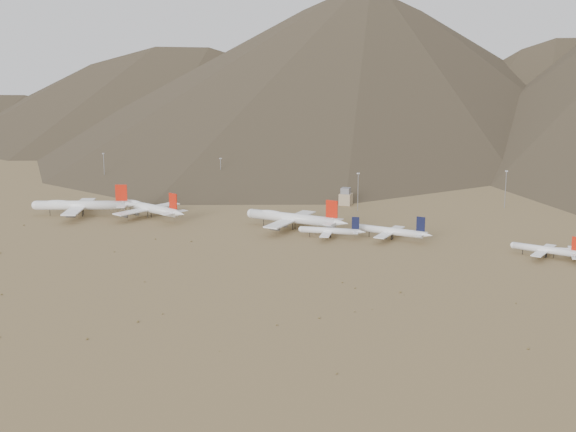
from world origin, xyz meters
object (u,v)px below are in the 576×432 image
(narrowbody_b, at_px, (393,231))
(widebody_centre, at_px, (148,208))
(narrowbody_a, at_px, (331,231))
(control_tower, at_px, (346,197))
(widebody_west, at_px, (81,205))
(widebody_east, at_px, (293,218))

(narrowbody_b, bearing_deg, widebody_centre, -172.31)
(narrowbody_a, xyz_separation_m, control_tower, (-17.56, 93.71, 1.08))
(widebody_west, xyz_separation_m, control_tower, (151.68, 91.81, -1.79))
(widebody_west, relative_size, widebody_centre, 1.10)
(widebody_west, distance_m, narrowbody_b, 203.79)
(widebody_centre, xyz_separation_m, narrowbody_b, (160.16, -4.36, -1.56))
(widebody_west, relative_size, narrowbody_a, 1.68)
(narrowbody_b, relative_size, control_tower, 3.82)
(widebody_west, height_order, widebody_centre, widebody_west)
(control_tower, bearing_deg, narrowbody_b, -58.84)
(widebody_east, relative_size, control_tower, 5.63)
(widebody_centre, xyz_separation_m, widebody_east, (97.74, 0.91, 0.45))
(widebody_centre, xyz_separation_m, control_tower, (108.14, 81.67, -1.18))
(narrowbody_a, bearing_deg, widebody_centre, 167.55)
(widebody_east, xyz_separation_m, narrowbody_b, (62.43, -5.28, -2.01))
(widebody_east, bearing_deg, narrowbody_a, -17.00)
(widebody_east, relative_size, narrowbody_b, 1.47)
(widebody_west, relative_size, control_tower, 5.54)
(narrowbody_a, bearing_deg, narrowbody_b, 5.57)
(narrowbody_a, bearing_deg, control_tower, 93.63)
(widebody_east, xyz_separation_m, narrowbody_a, (27.97, -12.95, -2.71))
(widebody_centre, relative_size, control_tower, 5.02)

